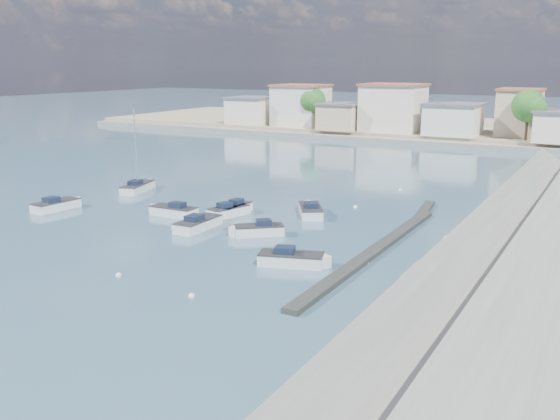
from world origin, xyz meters
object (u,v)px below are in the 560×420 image
(motorboat_e, at_px, (58,205))
(sailboat, at_px, (139,187))
(motorboat_c, at_px, (172,211))
(motorboat_b, at_px, (230,211))
(motorboat_d, at_px, (256,231))
(motorboat_h, at_px, (295,260))
(motorboat_g, at_px, (233,210))
(motorboat_f, at_px, (310,210))
(motorboat_a, at_px, (200,224))

(motorboat_e, height_order, sailboat, sailboat)
(motorboat_c, xyz_separation_m, sailboat, (-10.07, 7.01, 0.05))
(motorboat_e, bearing_deg, motorboat_b, 20.72)
(motorboat_d, relative_size, motorboat_h, 0.80)
(motorboat_g, xyz_separation_m, motorboat_h, (11.74, -10.22, -0.00))
(motorboat_d, xyz_separation_m, motorboat_h, (6.16, -5.13, 0.00))
(motorboat_d, xyz_separation_m, sailboat, (-20.16, 9.01, 0.05))
(motorboat_e, xyz_separation_m, motorboat_f, (21.52, 9.62, -0.00))
(motorboat_c, relative_size, motorboat_h, 0.98)
(motorboat_c, relative_size, motorboat_d, 1.22)
(motorboat_g, xyz_separation_m, sailboat, (-14.58, 3.92, 0.05))
(sailboat, bearing_deg, motorboat_h, -28.25)
(motorboat_a, bearing_deg, sailboat, 147.79)
(motorboat_a, height_order, motorboat_d, same)
(motorboat_a, relative_size, motorboat_c, 1.07)
(motorboat_e, bearing_deg, motorboat_f, 24.08)
(motorboat_c, xyz_separation_m, motorboat_g, (4.51, 3.09, 0.00))
(motorboat_e, height_order, motorboat_f, same)
(motorboat_b, distance_m, motorboat_g, 0.55)
(motorboat_b, distance_m, motorboat_f, 7.22)
(motorboat_d, relative_size, motorboat_e, 0.80)
(motorboat_d, bearing_deg, motorboat_h, -39.82)
(motorboat_d, height_order, motorboat_f, same)
(motorboat_b, bearing_deg, sailboat, 163.07)
(motorboat_c, xyz_separation_m, motorboat_f, (10.73, 6.35, -0.00))
(motorboat_e, xyz_separation_m, motorboat_h, (27.05, -3.86, 0.00))
(motorboat_b, bearing_deg, motorboat_d, -39.58)
(motorboat_h, bearing_deg, sailboat, 151.75)
(motorboat_b, distance_m, motorboat_e, 16.45)
(motorboat_b, bearing_deg, motorboat_h, -39.71)
(motorboat_b, xyz_separation_m, motorboat_c, (-4.59, -2.55, 0.00))
(motorboat_a, xyz_separation_m, motorboat_c, (-4.85, 2.39, 0.00))
(motorboat_d, bearing_deg, motorboat_b, 140.42)
(motorboat_a, distance_m, sailboat, 17.64)
(motorboat_f, height_order, sailboat, sailboat)
(motorboat_a, distance_m, motorboat_f, 10.53)
(motorboat_d, height_order, motorboat_e, same)
(motorboat_f, height_order, motorboat_g, same)
(motorboat_b, height_order, sailboat, sailboat)
(motorboat_e, relative_size, motorboat_g, 1.13)
(motorboat_a, bearing_deg, motorboat_h, -22.60)
(motorboat_a, distance_m, motorboat_h, 12.34)
(motorboat_d, bearing_deg, motorboat_e, -176.52)
(motorboat_a, relative_size, sailboat, 0.58)
(motorboat_f, xyz_separation_m, motorboat_h, (5.52, -13.48, 0.00))
(motorboat_d, bearing_deg, motorboat_a, -175.75)
(motorboat_f, relative_size, sailboat, 0.54)
(motorboat_f, bearing_deg, motorboat_g, -152.36)
(motorboat_h, bearing_deg, motorboat_f, 112.27)
(motorboat_g, relative_size, sailboat, 0.50)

